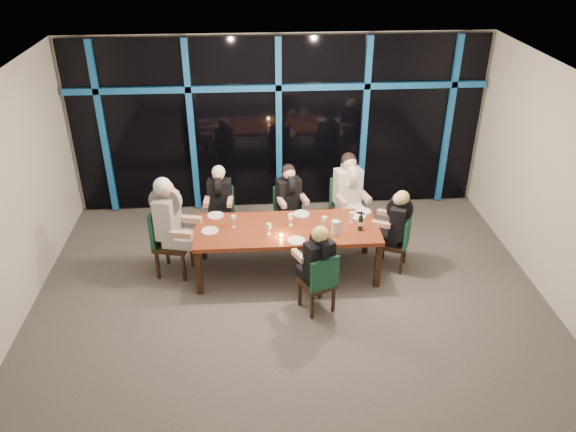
{
  "coord_description": "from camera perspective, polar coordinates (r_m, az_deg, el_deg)",
  "views": [
    {
      "loc": [
        -0.45,
        -6.03,
        4.75
      ],
      "look_at": [
        0.0,
        0.6,
        1.05
      ],
      "focal_mm": 35.0,
      "sensor_mm": 36.0,
      "label": 1
    }
  ],
  "objects": [
    {
      "name": "plate_end_right",
      "position": [
        8.28,
        7.1,
        0.02
      ],
      "size": [
        0.24,
        0.24,
        0.01
      ],
      "primitive_type": "cylinder",
      "color": "white",
      "rests_on": "dining_table"
    },
    {
      "name": "chair_far_mid",
      "position": [
        8.93,
        -0.02,
        0.6
      ],
      "size": [
        0.5,
        0.5,
        0.88
      ],
      "rotation": [
        0.0,
        0.0,
        0.25
      ],
      "color": "black",
      "rests_on": "ground"
    },
    {
      "name": "window_wall",
      "position": [
        9.53,
        -0.89,
        9.48
      ],
      "size": [
        6.86,
        0.43,
        2.94
      ],
      "color": "black",
      "rests_on": "ground"
    },
    {
      "name": "chair_far_left",
      "position": [
        8.98,
        -6.8,
        0.53
      ],
      "size": [
        0.43,
        0.43,
        0.87
      ],
      "rotation": [
        0.0,
        0.0,
        -0.07
      ],
      "color": "black",
      "rests_on": "ground"
    },
    {
      "name": "plate_far_right",
      "position": [
        8.41,
        7.62,
        0.48
      ],
      "size": [
        0.24,
        0.24,
        0.01
      ],
      "primitive_type": "cylinder",
      "color": "white",
      "rests_on": "dining_table"
    },
    {
      "name": "chair_near_mid",
      "position": [
        7.31,
        3.29,
        -6.61
      ],
      "size": [
        0.54,
        0.54,
        0.88
      ],
      "rotation": [
        0.0,
        0.0,
        3.57
      ],
      "color": "black",
      "rests_on": "ground"
    },
    {
      "name": "chair_end_right",
      "position": [
        8.33,
        11.24,
        -2.36
      ],
      "size": [
        0.53,
        0.53,
        0.86
      ],
      "rotation": [
        0.0,
        0.0,
        4.3
      ],
      "color": "black",
      "rests_on": "ground"
    },
    {
      "name": "water_pitcher",
      "position": [
        7.76,
        4.85,
        -1.18
      ],
      "size": [
        0.13,
        0.11,
        0.2
      ],
      "rotation": [
        0.0,
        0.0,
        0.11
      ],
      "color": "silver",
      "rests_on": "dining_table"
    },
    {
      "name": "wine_bottle",
      "position": [
        7.88,
        7.38,
        -0.7
      ],
      "size": [
        0.07,
        0.07,
        0.3
      ],
      "rotation": [
        0.0,
        0.0,
        0.29
      ],
      "color": "black",
      "rests_on": "dining_table"
    },
    {
      "name": "diner_far_mid",
      "position": [
        8.7,
        0.13,
        2.42
      ],
      "size": [
        0.5,
        0.59,
        0.86
      ],
      "rotation": [
        0.0,
        0.0,
        0.25
      ],
      "color": "black",
      "rests_on": "ground"
    },
    {
      "name": "plate_far_left",
      "position": [
        8.3,
        -7.37,
        0.07
      ],
      "size": [
        0.24,
        0.24,
        0.01
      ],
      "primitive_type": "cylinder",
      "color": "white",
      "rests_on": "dining_table"
    },
    {
      "name": "chair_end_left",
      "position": [
        8.21,
        -12.23,
        -2.17
      ],
      "size": [
        0.58,
        0.58,
        1.04
      ],
      "rotation": [
        0.0,
        0.0,
        1.34
      ],
      "color": "black",
      "rests_on": "ground"
    },
    {
      "name": "diner_end_right",
      "position": [
        8.17,
        10.97,
        -0.21
      ],
      "size": [
        0.59,
        0.54,
        0.84
      ],
      "rotation": [
        0.0,
        0.0,
        4.3
      ],
      "color": "black",
      "rests_on": "ground"
    },
    {
      "name": "wine_glass_a",
      "position": [
        7.72,
        -1.96,
        -1.07
      ],
      "size": [
        0.07,
        0.07,
        0.17
      ],
      "color": "silver",
      "rests_on": "dining_table"
    },
    {
      "name": "wine_glass_c",
      "position": [
        7.86,
        3.75,
        -0.43
      ],
      "size": [
        0.07,
        0.07,
        0.19
      ],
      "color": "silver",
      "rests_on": "dining_table"
    },
    {
      "name": "dining_table",
      "position": [
        7.97,
        -0.1,
        -1.61
      ],
      "size": [
        2.6,
        1.0,
        0.75
      ],
      "color": "maroon",
      "rests_on": "ground"
    },
    {
      "name": "wine_glass_d",
      "position": [
        7.92,
        -5.55,
        -0.29
      ],
      "size": [
        0.07,
        0.07,
        0.18
      ],
      "color": "silver",
      "rests_on": "dining_table"
    },
    {
      "name": "room",
      "position": [
        6.64,
        0.35,
        4.84
      ],
      "size": [
        7.04,
        7.0,
        3.02
      ],
      "color": "#5D5752",
      "rests_on": "ground"
    },
    {
      "name": "tea_light",
      "position": [
        7.72,
        -0.7,
        -1.98
      ],
      "size": [
        0.06,
        0.06,
        0.03
      ],
      "primitive_type": "cylinder",
      "color": "#FFA34C",
      "rests_on": "dining_table"
    },
    {
      "name": "wine_glass_e",
      "position": [
        8.06,
        6.47,
        0.1
      ],
      "size": [
        0.06,
        0.06,
        0.16
      ],
      "color": "silver",
      "rests_on": "dining_table"
    },
    {
      "name": "diner_end_left",
      "position": [
        7.98,
        -11.94,
        0.3
      ],
      "size": [
        0.7,
        0.58,
        1.01
      ],
      "rotation": [
        0.0,
        0.0,
        1.34
      ],
      "color": "black",
      "rests_on": "ground"
    },
    {
      "name": "chair_far_right",
      "position": [
        9.03,
        5.86,
        1.2
      ],
      "size": [
        0.55,
        0.55,
        0.98
      ],
      "rotation": [
        0.0,
        0.0,
        0.24
      ],
      "color": "black",
      "rests_on": "ground"
    },
    {
      "name": "diner_far_right",
      "position": [
        8.79,
        6.2,
        3.21
      ],
      "size": [
        0.56,
        0.66,
        0.96
      ],
      "rotation": [
        0.0,
        0.0,
        0.24
      ],
      "color": "white",
      "rests_on": "ground"
    },
    {
      "name": "plate_end_left",
      "position": [
        7.92,
        -7.94,
        -1.5
      ],
      "size": [
        0.24,
        0.24,
        0.01
      ],
      "primitive_type": "cylinder",
      "color": "white",
      "rests_on": "dining_table"
    },
    {
      "name": "diner_far_left",
      "position": [
        8.76,
        -6.98,
        2.3
      ],
      "size": [
        0.45,
        0.56,
        0.85
      ],
      "rotation": [
        0.0,
        0.0,
        -0.07
      ],
      "color": "black",
      "rests_on": "ground"
    },
    {
      "name": "diner_near_mid",
      "position": [
        7.17,
        3.06,
        -4.03
      ],
      "size": [
        0.55,
        0.6,
        0.85
      ],
      "rotation": [
        0.0,
        0.0,
        3.57
      ],
      "color": "black",
      "rests_on": "ground"
    },
    {
      "name": "wine_glass_b",
      "position": [
        7.93,
        0.3,
        -0.09
      ],
      "size": [
        0.07,
        0.07,
        0.19
      ],
      "color": "white",
      "rests_on": "dining_table"
    },
    {
      "name": "plate_far_mid",
      "position": [
        8.27,
        1.37,
        0.21
      ],
      "size": [
        0.24,
        0.24,
        0.01
      ],
      "primitive_type": "cylinder",
      "color": "white",
      "rests_on": "dining_table"
    },
    {
      "name": "plate_near_mid",
      "position": [
        7.62,
        0.86,
        -2.51
      ],
      "size": [
        0.24,
        0.24,
        0.01
      ],
      "primitive_type": "cylinder",
      "color": "white",
      "rests_on": "dining_table"
    }
  ]
}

